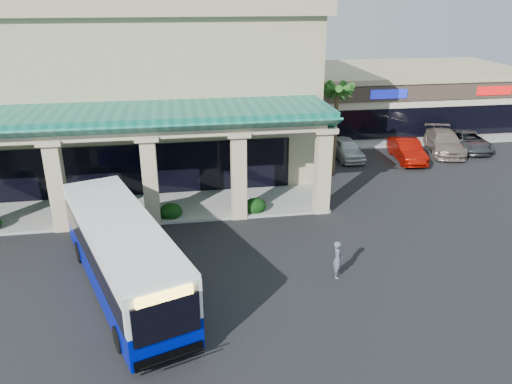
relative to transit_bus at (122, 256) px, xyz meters
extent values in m
plane|color=black|center=(3.95, 1.00, -1.53)|extent=(110.00, 110.00, 0.00)
imported|color=#4F5466|center=(8.72, -0.44, -0.71)|extent=(0.51, 0.67, 1.65)
imported|color=silver|center=(14.41, 15.04, -0.80)|extent=(1.82, 4.33, 1.46)
imported|color=#810A02|center=(18.49, 13.81, -0.77)|extent=(2.20, 4.83, 1.54)
imported|color=gray|center=(22.09, 15.21, -0.73)|extent=(3.63, 5.93, 1.60)
imported|color=#35373B|center=(24.28, 15.58, -0.84)|extent=(2.87, 5.23, 1.39)
camera|label=1|loc=(2.38, -17.89, 9.66)|focal=35.00mm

